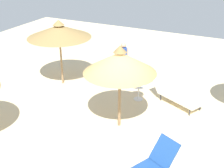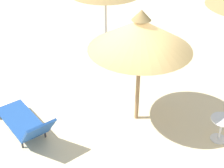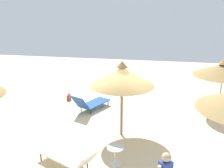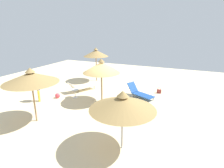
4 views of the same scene
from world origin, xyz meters
The scene contains 4 objects.
ground centered at (0.00, 0.00, -0.05)m, with size 24.00×24.00×0.10m, color beige.
parasol_umbrella_edge centered at (0.31, 0.06, 2.23)m, with size 2.27×2.27×2.77m.
lounge_chair_far_right centered at (-1.69, -1.62, 0.35)m, with size 2.05×1.45×0.88m.
side_table_round centered at (2.28, 0.17, 0.40)m, with size 0.52×0.52×0.58m.
Camera 2 is at (2.47, -5.72, 4.95)m, focal length 50.76 mm.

